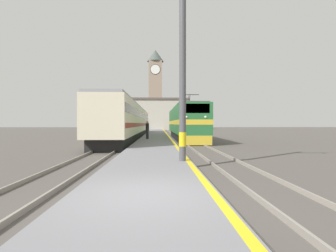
{
  "coord_description": "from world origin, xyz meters",
  "views": [
    {
      "loc": [
        0.31,
        -5.84,
        1.92
      ],
      "look_at": [
        1.52,
        27.11,
        1.6
      ],
      "focal_mm": 28.0,
      "sensor_mm": 36.0,
      "label": 1
    }
  ],
  "objects_px": {
    "passenger_train": "(132,122)",
    "catenary_mast": "(184,57)",
    "clock_tower": "(155,87)",
    "locomotive_train": "(185,123)",
    "person_on_platform": "(147,129)"
  },
  "relations": [
    {
      "from": "catenary_mast",
      "to": "clock_tower",
      "type": "bearing_deg",
      "value": 91.58
    },
    {
      "from": "passenger_train",
      "to": "clock_tower",
      "type": "xyz_separation_m",
      "value": [
        2.56,
        50.81,
        11.68
      ]
    },
    {
      "from": "person_on_platform",
      "to": "clock_tower",
      "type": "xyz_separation_m",
      "value": [
        0.13,
        59.13,
        12.53
      ]
    },
    {
      "from": "passenger_train",
      "to": "catenary_mast",
      "type": "distance_m",
      "value": 24.58
    },
    {
      "from": "passenger_train",
      "to": "catenary_mast",
      "type": "xyz_separation_m",
      "value": [
        4.63,
        -24.01,
        2.52
      ]
    },
    {
      "from": "person_on_platform",
      "to": "clock_tower",
      "type": "relative_size",
      "value": 0.07
    },
    {
      "from": "clock_tower",
      "to": "locomotive_train",
      "type": "bearing_deg",
      "value": -85.64
    },
    {
      "from": "locomotive_train",
      "to": "clock_tower",
      "type": "bearing_deg",
      "value": 94.36
    },
    {
      "from": "catenary_mast",
      "to": "person_on_platform",
      "type": "distance_m",
      "value": 16.2
    },
    {
      "from": "person_on_platform",
      "to": "locomotive_train",
      "type": "bearing_deg",
      "value": 47.95
    },
    {
      "from": "locomotive_train",
      "to": "passenger_train",
      "type": "distance_m",
      "value": 7.6
    },
    {
      "from": "locomotive_train",
      "to": "catenary_mast",
      "type": "relative_size",
      "value": 2.18
    },
    {
      "from": "passenger_train",
      "to": "person_on_platform",
      "type": "relative_size",
      "value": 20.38
    },
    {
      "from": "passenger_train",
      "to": "catenary_mast",
      "type": "height_order",
      "value": "catenary_mast"
    },
    {
      "from": "locomotive_train",
      "to": "person_on_platform",
      "type": "relative_size",
      "value": 10.51
    }
  ]
}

